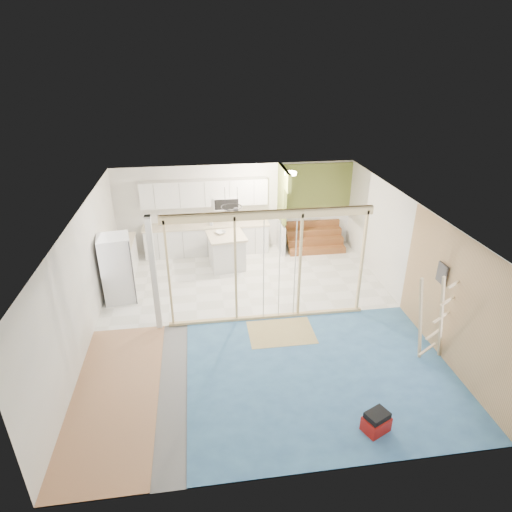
{
  "coord_description": "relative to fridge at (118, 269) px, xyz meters",
  "views": [
    {
      "loc": [
        -1.11,
        -8.04,
        5.46
      ],
      "look_at": [
        0.12,
        0.6,
        1.3
      ],
      "focal_mm": 30.0,
      "sensor_mm": 36.0,
      "label": 1
    }
  ],
  "objects": [
    {
      "name": "floor_overlays",
      "position": [
        3.16,
        -1.28,
        -0.82
      ],
      "size": [
        7.0,
        8.0,
        0.03
      ],
      "color": "white",
      "rests_on": "room"
    },
    {
      "name": "stud_frame",
      "position": [
        2.82,
        -1.34,
        0.78
      ],
      "size": [
        4.66,
        0.14,
        2.6
      ],
      "color": "beige",
      "rests_on": "room"
    },
    {
      "name": "ceiling_light",
      "position": [
        4.49,
        1.66,
        1.71
      ],
      "size": [
        0.32,
        0.32,
        0.08
      ],
      "primitive_type": "cylinder",
      "color": "#FFEABF",
      "rests_on": "room"
    },
    {
      "name": "soap_bottle_a",
      "position": [
        0.89,
        2.47,
        0.23
      ],
      "size": [
        0.12,
        0.12,
        0.26
      ],
      "primitive_type": "imported",
      "rotation": [
        0.0,
        0.0,
        -0.22
      ],
      "color": "#A5A8B8",
      "rests_on": "base_cabinets"
    },
    {
      "name": "green_partition",
      "position": [
        5.13,
        2.32,
        0.11
      ],
      "size": [
        2.25,
        1.51,
        2.6
      ],
      "color": "olive",
      "rests_on": "room"
    },
    {
      "name": "sheathing_panel",
      "position": [
        6.57,
        -3.34,
        0.47
      ],
      "size": [
        0.02,
        4.0,
        2.6
      ],
      "primitive_type": "cube",
      "color": "tan",
      "rests_on": "room"
    },
    {
      "name": "toolbox",
      "position": [
        4.56,
        -4.74,
        -0.65
      ],
      "size": [
        0.49,
        0.44,
        0.38
      ],
      "rotation": [
        0.0,
        0.0,
        0.43
      ],
      "color": "maroon",
      "rests_on": "room"
    },
    {
      "name": "soap_bottle_b",
      "position": [
        2.34,
        2.26,
        0.19
      ],
      "size": [
        0.1,
        0.1,
        0.18
      ],
      "primitive_type": "imported",
      "rotation": [
        0.0,
        0.0,
        -0.38
      ],
      "color": "white",
      "rests_on": "base_cabinets"
    },
    {
      "name": "upper_cabinets",
      "position": [
        2.25,
        2.47,
        0.99
      ],
      "size": [
        3.6,
        0.41,
        0.85
      ],
      "color": "white",
      "rests_on": "room"
    },
    {
      "name": "electrical_panel",
      "position": [
        6.52,
        -2.74,
        0.82
      ],
      "size": [
        0.04,
        0.3,
        0.4
      ],
      "primitive_type": "cube",
      "color": "#39393F",
      "rests_on": "room"
    },
    {
      "name": "room",
      "position": [
        3.09,
        -1.34,
        0.47
      ],
      "size": [
        7.01,
        8.01,
        2.61
      ],
      "color": "slate",
      "rests_on": "ground"
    },
    {
      "name": "ladder",
      "position": [
        6.22,
        -3.22,
        0.14
      ],
      "size": [
        0.99,
        0.22,
        1.89
      ],
      "rotation": [
        0.0,
        0.0,
        0.42
      ],
      "color": "#D4B481",
      "rests_on": "room"
    },
    {
      "name": "pot_rack",
      "position": [
        2.78,
        0.55,
        1.17
      ],
      "size": [
        0.52,
        0.52,
        0.72
      ],
      "color": "black",
      "rests_on": "room"
    },
    {
      "name": "bowl",
      "position": [
        2.56,
        1.49,
        0.18
      ],
      "size": [
        0.36,
        0.36,
        0.07
      ],
      "primitive_type": "imported",
      "rotation": [
        0.0,
        0.0,
        0.4
      ],
      "color": "silver",
      "rests_on": "island"
    },
    {
      "name": "base_cabinets",
      "position": [
        1.48,
        2.02,
        -0.36
      ],
      "size": [
        4.45,
        2.24,
        0.93
      ],
      "color": "white",
      "rests_on": "room"
    },
    {
      "name": "island",
      "position": [
        2.69,
        1.36,
        -0.35
      ],
      "size": [
        1.11,
        1.11,
        0.97
      ],
      "rotation": [
        0.0,
        0.0,
        0.13
      ],
      "color": "silver",
      "rests_on": "room"
    },
    {
      "name": "fridge",
      "position": [
        0.0,
        0.0,
        0.0
      ],
      "size": [
        0.82,
        0.8,
        1.66
      ],
      "rotation": [
        0.0,
        0.0,
        0.16
      ],
      "color": "silver",
      "rests_on": "room"
    }
  ]
}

